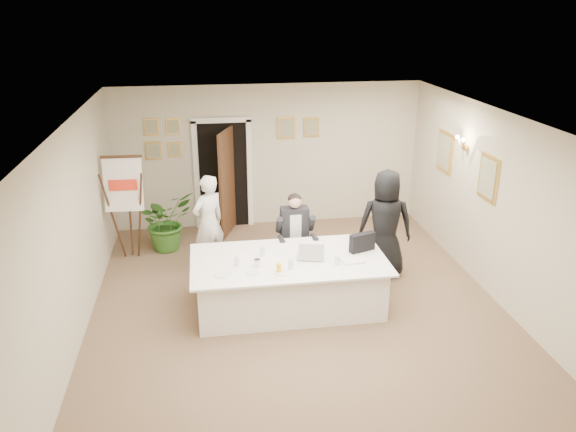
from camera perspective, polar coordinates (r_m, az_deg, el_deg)
The scene contains 28 objects.
floor at distance 8.42m, azimuth 1.03°, elevation -9.33°, with size 7.00×7.00×0.00m, color brown.
ceiling at distance 7.41m, azimuth 1.17°, elevation 9.70°, with size 6.00×7.00×0.02m, color white.
wall_back at distance 11.10m, azimuth -2.00°, elevation 6.12°, with size 6.00×0.10×2.80m, color beige.
wall_front at distance 4.81m, azimuth 8.49°, elevation -15.67°, with size 6.00×0.10×2.80m, color beige.
wall_left at distance 7.90m, azimuth -20.89°, elevation -1.61°, with size 0.10×7.00×2.80m, color beige.
wall_right at distance 8.80m, azimuth 20.72°, elevation 0.69°, with size 0.10×7.00×2.80m, color beige.
doorway at distance 10.97m, azimuth -6.46°, elevation 3.86°, with size 1.14×0.86×2.20m.
pictures_back_wall at distance 10.91m, azimuth -6.23°, elevation 8.16°, with size 3.40×0.06×0.80m, color #E4B54E, non-canonical shape.
pictures_right_wall at distance 9.69m, azimuth 17.48°, elevation 5.07°, with size 0.06×2.20×0.80m, color #E4B54E, non-canonical shape.
wall_sconce at distance 9.58m, azimuth 17.33°, elevation 7.08°, with size 0.20×0.30×0.24m, color gold, non-canonical shape.
conference_table at distance 8.28m, azimuth 0.07°, elevation -6.76°, with size 2.81×1.50×0.78m.
seated_man at distance 9.09m, azimuth 0.71°, elevation -1.94°, with size 0.61×0.65×1.42m, color black, non-canonical shape.
flip_chart at distance 10.03m, azimuth -16.00°, elevation 0.32°, with size 0.64×0.41×1.83m.
standing_man at distance 9.41m, azimuth -8.07°, elevation -0.64°, with size 0.59×0.39×1.63m, color silver.
standing_woman at distance 9.18m, azimuth 9.85°, elevation -0.79°, with size 0.87×0.57×1.78m, color black.
potted_palm at distance 10.38m, azimuth -12.29°, elevation -0.51°, with size 0.96×0.83×1.06m, color #316622.
laptop at distance 8.10m, azimuth 2.21°, elevation -3.33°, with size 0.36×0.38×0.28m, color #B7BABC, non-canonical shape.
laptop_bag at distance 8.38m, azimuth 7.55°, elevation -2.66°, with size 0.40×0.11×0.28m, color black.
paper_stack at distance 8.08m, azimuth 6.58°, elevation -4.50°, with size 0.32×0.22×0.03m, color white.
plate_left at distance 7.70m, azimuth -6.63°, elevation -5.94°, with size 0.23×0.23×0.01m, color white.
plate_mid at distance 7.73m, azimuth -3.65°, elevation -5.72°, with size 0.20×0.20×0.01m, color white.
plate_near at distance 7.69m, azimuth -0.65°, elevation -5.81°, with size 0.21×0.21×0.01m, color white.
glass_a at distance 7.91m, azimuth -5.21°, elevation -4.61°, with size 0.07×0.07×0.14m, color silver.
glass_b at distance 7.79m, azimuth 0.28°, elevation -4.93°, with size 0.07×0.07×0.14m, color silver.
glass_c at distance 7.94m, azimuth 5.05°, elevation -4.49°, with size 0.07×0.07×0.14m, color silver.
glass_d at distance 8.20m, azimuth -2.58°, elevation -3.58°, with size 0.07×0.07×0.14m, color silver.
oj_glass at distance 7.69m, azimuth -0.94°, elevation -5.32°, with size 0.07×0.07×0.13m, color yellow.
steel_jug at distance 7.87m, azimuth -3.15°, elevation -4.79°, with size 0.09×0.09×0.11m, color silver.
Camera 1 is at (-1.26, -7.16, 4.25)m, focal length 35.00 mm.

